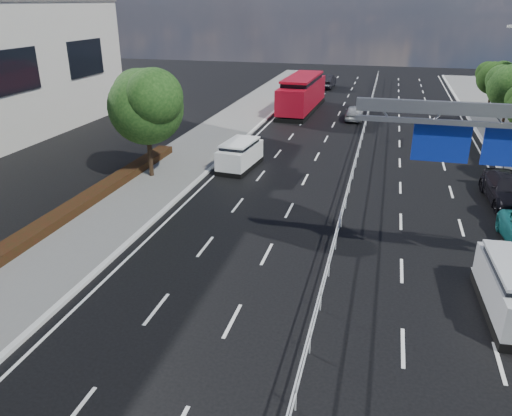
% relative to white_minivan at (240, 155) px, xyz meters
% --- Properties ---
extents(median_fence, '(0.05, 85.00, 1.02)m').
position_rel_white_minivan_xyz_m(median_fence, '(7.29, 1.31, -0.36)').
color(median_fence, silver).
rests_on(median_fence, ground).
extents(near_tree_back, '(4.84, 4.51, 6.69)m').
position_rel_white_minivan_xyz_m(near_tree_back, '(-4.65, -3.22, 3.73)').
color(near_tree_back, black).
rests_on(near_tree_back, ground).
extents(far_tree_g, '(3.96, 3.69, 5.45)m').
position_rel_white_minivan_xyz_m(far_tree_g, '(18.53, 15.78, 2.87)').
color(far_tree_g, black).
rests_on(far_tree_g, ground).
extents(far_tree_h, '(3.41, 3.18, 4.91)m').
position_rel_white_minivan_xyz_m(far_tree_h, '(18.53, 23.29, 2.54)').
color(far_tree_h, black).
rests_on(far_tree_h, ground).
extents(white_minivan, '(2.18, 4.29, 1.80)m').
position_rel_white_minivan_xyz_m(white_minivan, '(0.00, 0.00, 0.00)').
color(white_minivan, black).
rests_on(white_minivan, ground).
extents(red_bus, '(3.11, 11.44, 3.39)m').
position_rel_white_minivan_xyz_m(red_bus, '(0.74, 19.00, 0.89)').
color(red_bus, black).
rests_on(red_bus, ground).
extents(near_car_silver, '(1.68, 3.95, 1.33)m').
position_rel_white_minivan_xyz_m(near_car_silver, '(6.06, 16.31, -0.21)').
color(near_car_silver, '#A8ABB0').
rests_on(near_car_silver, ground).
extents(near_car_dark, '(1.91, 4.95, 1.61)m').
position_rel_white_minivan_xyz_m(near_car_dark, '(1.31, 33.94, -0.08)').
color(near_car_dark, black).
rests_on(near_car_dark, ground).
extents(parked_car_dark, '(2.53, 5.45, 1.54)m').
position_rel_white_minivan_xyz_m(parked_car_dark, '(15.59, -2.19, -0.11)').
color(parked_car_dark, black).
rests_on(parked_car_dark, ground).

